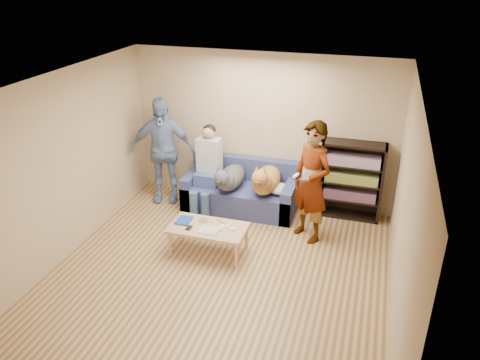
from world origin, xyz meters
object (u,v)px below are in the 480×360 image
(dog_gray, at_px, (230,178))
(camera_silver, at_px, (203,220))
(sofa, at_px, (241,192))
(dog_tan, at_px, (265,180))
(person_standing_left, at_px, (162,150))
(person_seated, at_px, (208,165))
(coffee_table, at_px, (208,230))
(bookshelf, at_px, (351,179))
(notebook_blue, at_px, (184,220))
(person_standing_right, at_px, (311,183))

(dog_gray, bearing_deg, camera_silver, -91.85)
(camera_silver, relative_size, dog_gray, 0.09)
(sofa, xyz_separation_m, dog_tan, (0.46, -0.16, 0.37))
(person_standing_left, bearing_deg, person_seated, -17.80)
(coffee_table, distance_m, bookshelf, 2.53)
(dog_gray, bearing_deg, dog_tan, 5.60)
(person_seated, bearing_deg, bookshelf, 8.70)
(camera_silver, xyz_separation_m, person_seated, (-0.38, 1.22, 0.33))
(coffee_table, bearing_deg, notebook_blue, 172.87)
(sofa, bearing_deg, dog_gray, -122.13)
(sofa, distance_m, bookshelf, 1.86)
(notebook_blue, bearing_deg, person_standing_right, 24.27)
(person_standing_left, relative_size, person_seated, 1.27)
(notebook_blue, height_order, sofa, sofa)
(coffee_table, bearing_deg, dog_gray, 93.82)
(person_seated, height_order, dog_gray, person_seated)
(person_standing_right, xyz_separation_m, dog_tan, (-0.81, 0.48, -0.29))
(coffee_table, bearing_deg, person_standing_left, 134.51)
(person_standing_left, distance_m, person_seated, 0.85)
(bookshelf, bearing_deg, person_standing_right, -121.30)
(person_standing_right, bearing_deg, dog_gray, -160.14)
(person_standing_right, xyz_separation_m, sofa, (-1.27, 0.64, -0.65))
(camera_silver, relative_size, person_seated, 0.07)
(coffee_table, xyz_separation_m, bookshelf, (1.85, 1.70, 0.31))
(notebook_blue, distance_m, bookshelf, 2.80)
(person_standing_left, relative_size, camera_silver, 16.99)
(dog_tan, xyz_separation_m, bookshelf, (1.34, 0.39, 0.03))
(camera_silver, distance_m, bookshelf, 2.54)
(sofa, bearing_deg, person_standing_left, -175.61)
(sofa, bearing_deg, notebook_blue, -107.73)
(person_standing_left, xyz_separation_m, person_seated, (0.83, -0.02, -0.16))
(bookshelf, bearing_deg, person_seated, -171.30)
(person_seated, bearing_deg, coffee_table, -69.44)
(notebook_blue, height_order, camera_silver, camera_silver)
(notebook_blue, relative_size, sofa, 0.14)
(person_standing_right, bearing_deg, person_standing_left, -154.75)
(person_standing_left, xyz_separation_m, sofa, (1.39, 0.11, -0.65))
(person_standing_left, distance_m, dog_tan, 1.87)
(person_standing_right, relative_size, person_standing_left, 1.00)
(coffee_table, bearing_deg, sofa, 87.93)
(person_seated, relative_size, bookshelf, 1.13)
(sofa, distance_m, dog_tan, 0.61)
(camera_silver, xyz_separation_m, dog_gray, (0.04, 1.13, 0.18))
(person_standing_left, distance_m, camera_silver, 1.80)
(person_standing_right, height_order, bookshelf, person_standing_right)
(dog_gray, relative_size, coffee_table, 1.13)
(notebook_blue, distance_m, sofa, 1.49)
(person_seated, distance_m, dog_gray, 0.45)
(dog_gray, bearing_deg, coffee_table, -86.18)
(camera_silver, bearing_deg, person_standing_left, 134.46)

